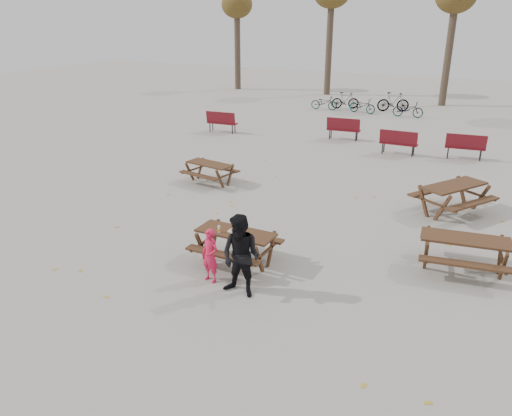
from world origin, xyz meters
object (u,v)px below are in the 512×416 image
at_px(child, 210,256).
at_px(picnic_table_east, 463,255).
at_px(picnic_table_far, 453,199).
at_px(food_tray, 232,232).
at_px(soda_bottle, 219,229).
at_px(adult, 241,256).
at_px(picnic_table_north, 210,173).
at_px(main_picnic_table, 236,239).

relative_size(child, picnic_table_east, 0.64).
xyz_separation_m(picnic_table_east, picnic_table_far, (-0.68, 3.59, 0.03)).
xyz_separation_m(food_tray, soda_bottle, (-0.26, -0.13, 0.05)).
distance_m(picnic_table_east, picnic_table_far, 3.66).
relative_size(child, adult, 0.69).
distance_m(soda_bottle, picnic_table_north, 5.93).
bearing_deg(food_tray, picnic_table_north, 127.24).
bearing_deg(soda_bottle, picnic_table_far, 53.18).
height_order(food_tray, adult, adult).
bearing_deg(soda_bottle, picnic_table_east, 23.44).
relative_size(soda_bottle, picnic_table_far, 0.09).
relative_size(food_tray, child, 0.15).
height_order(child, adult, adult).
relative_size(adult, picnic_table_east, 0.93).
distance_m(adult, picnic_table_far, 7.47).
bearing_deg(picnic_table_east, main_picnic_table, -165.86).
relative_size(food_tray, soda_bottle, 1.06).
distance_m(child, adult, 0.91).
bearing_deg(main_picnic_table, picnic_table_east, 22.67).
distance_m(food_tray, soda_bottle, 0.29).
height_order(main_picnic_table, child, child).
xyz_separation_m(main_picnic_table, food_tray, (-0.05, -0.08, 0.21)).
bearing_deg(child, main_picnic_table, 98.13).
relative_size(picnic_table_east, picnic_table_far, 0.94).
bearing_deg(picnic_table_east, adult, -149.53).
distance_m(adult, picnic_table_east, 5.02).
xyz_separation_m(child, picnic_table_far, (4.05, 6.55, -0.17)).
height_order(picnic_table_north, picnic_table_far, picnic_table_far).
height_order(picnic_table_east, picnic_table_north, picnic_table_east).
xyz_separation_m(food_tray, picnic_table_north, (-3.61, 4.74, -0.44)).
relative_size(child, picnic_table_far, 0.60).
xyz_separation_m(picnic_table_east, picnic_table_north, (-8.34, 2.70, -0.05)).
bearing_deg(soda_bottle, adult, -41.48).
relative_size(picnic_table_north, picnic_table_far, 0.81).
bearing_deg(adult, main_picnic_table, 125.78).
relative_size(soda_bottle, adult, 0.10).
relative_size(main_picnic_table, child, 1.50).
bearing_deg(child, picnic_table_east, 43.32).
height_order(food_tray, picnic_table_north, food_tray).
bearing_deg(soda_bottle, main_picnic_table, 33.84).
xyz_separation_m(food_tray, child, (-0.00, -0.92, -0.19)).
height_order(main_picnic_table, picnic_table_far, picnic_table_far).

